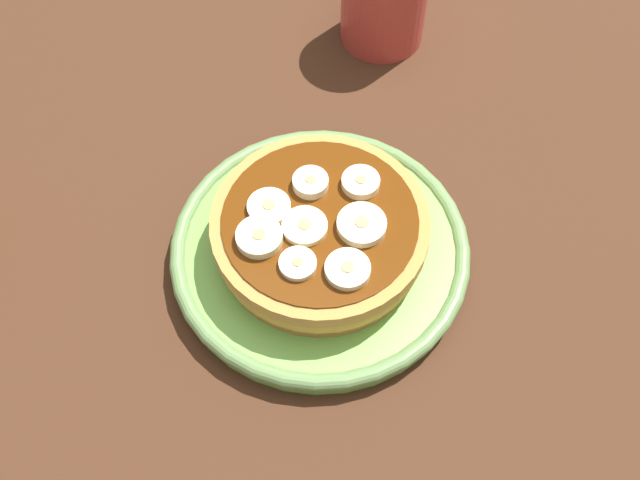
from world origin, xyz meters
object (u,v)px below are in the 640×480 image
banana_slice_3 (259,238)px  banana_slice_7 (298,264)px  banana_slice_4 (361,183)px  plate (320,251)px  pancake_stack (322,232)px  banana_slice_5 (348,270)px  banana_slice_2 (310,183)px  banana_slice_6 (271,203)px  banana_slice_1 (360,230)px  banana_slice_0 (305,227)px

banana_slice_3 → banana_slice_7: (-1.40, -3.12, -0.13)cm
banana_slice_4 → plate: bearing=148.4°
pancake_stack → plate: bearing=113.9°
pancake_stack → banana_slice_5: size_ratio=5.27×
pancake_stack → banana_slice_5: 5.10cm
banana_slice_3 → banana_slice_5: size_ratio=1.05×
banana_slice_2 → banana_slice_5: 7.68cm
banana_slice_7 → banana_slice_5: bearing=-84.5°
banana_slice_3 → banana_slice_6: banana_slice_3 is taller
banana_slice_2 → banana_slice_5: bearing=-147.1°
banana_slice_1 → banana_slice_7: 5.18cm
banana_slice_7 → banana_slice_2: bearing=6.2°
banana_slice_5 → banana_slice_6: (4.20, 6.59, -0.03)cm
banana_slice_0 → banana_slice_5: (-2.77, -3.70, 0.06)cm
plate → banana_slice_1: 5.56cm
pancake_stack → banana_slice_1: 3.59cm
banana_slice_2 → banana_slice_6: size_ratio=0.84×
plate → banana_slice_7: 6.15cm
banana_slice_5 → banana_slice_2: bearing=32.9°
banana_slice_5 → banana_slice_6: 7.82cm
pancake_stack → banana_slice_3: bearing=125.3°
pancake_stack → banana_slice_7: banana_slice_7 is taller
banana_slice_5 → banana_slice_3: bearing=80.7°
banana_slice_5 → banana_slice_7: 3.45cm
banana_slice_5 → banana_slice_7: size_ratio=1.20×
banana_slice_3 → banana_slice_6: (3.13, 0.03, -0.10)cm
plate → banana_slice_1: banana_slice_1 is taller
pancake_stack → banana_slice_0: (-1.04, 1.03, 2.00)cm
banana_slice_0 → banana_slice_6: bearing=63.7°
plate → banana_slice_7: banana_slice_7 is taller
banana_slice_1 → banana_slice_0: bearing=98.5°
banana_slice_1 → banana_slice_4: size_ratio=1.26×
banana_slice_1 → banana_slice_3: 7.14cm
pancake_stack → banana_slice_3: (-2.75, 3.89, 2.14)cm
banana_slice_3 → banana_slice_4: bearing=-43.5°
plate → banana_slice_5: (-3.75, -2.82, 4.61)cm
pancake_stack → banana_slice_4: banana_slice_4 is taller
banana_slice_4 → banana_slice_5: banana_slice_4 is taller
banana_slice_6 → pancake_stack: bearing=-95.6°
banana_slice_1 → banana_slice_6: bearing=82.9°
banana_slice_0 → banana_slice_5: size_ratio=1.03×
banana_slice_0 → banana_slice_1: 3.95cm
plate → banana_slice_0: size_ratio=6.97×
banana_slice_1 → banana_slice_2: size_ratio=1.34×
banana_slice_1 → plate: bearing=82.5°
banana_slice_4 → banana_slice_7: (-7.68, 2.83, -0.12)cm
pancake_stack → banana_slice_3: size_ratio=5.04×
banana_slice_3 → banana_slice_5: (-1.07, -6.56, -0.07)cm
pancake_stack → banana_slice_7: bearing=169.6°
plate → banana_slice_3: size_ratio=6.88×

